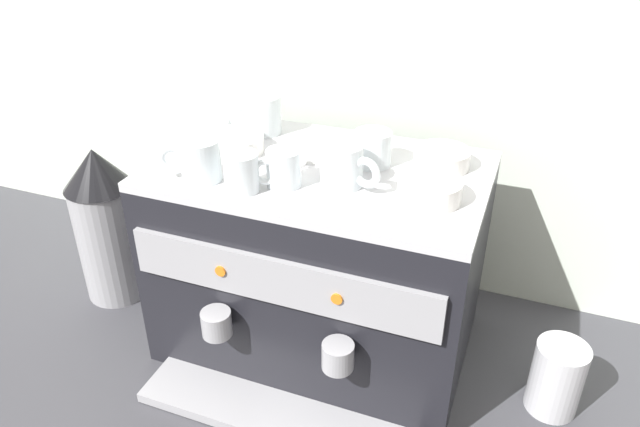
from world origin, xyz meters
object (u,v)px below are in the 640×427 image
(ceramic_cup_3, at_px, (370,148))
(ceramic_bowl_0, at_px, (317,146))
(milk_pitcher, at_px, (557,378))
(ceramic_cup_0, at_px, (344,166))
(coffee_grinder, at_px, (107,223))
(ceramic_cup_4, at_px, (244,172))
(ceramic_bowl_3, at_px, (429,191))
(ceramic_cup_2, at_px, (284,167))
(ceramic_cup_1, at_px, (198,160))
(ceramic_bowl_2, at_px, (442,159))
(espresso_machine, at_px, (319,261))
(ceramic_bowl_1, at_px, (234,144))
(ceramic_cup_5, at_px, (260,115))

(ceramic_cup_3, bearing_deg, ceramic_bowl_0, 175.06)
(milk_pitcher, bearing_deg, ceramic_cup_0, -175.51)
(ceramic_cup_0, bearing_deg, coffee_grinder, 176.28)
(ceramic_cup_4, xyz_separation_m, ceramic_bowl_3, (0.30, 0.08, -0.02))
(ceramic_cup_2, relative_size, ceramic_bowl_3, 0.88)
(ceramic_cup_2, height_order, ceramic_bowl_0, ceramic_cup_2)
(ceramic_cup_3, bearing_deg, ceramic_cup_4, -134.21)
(ceramic_cup_1, height_order, ceramic_bowl_2, ceramic_cup_1)
(ceramic_bowl_0, distance_m, ceramic_bowl_3, 0.26)
(milk_pitcher, bearing_deg, ceramic_bowl_0, 171.66)
(ceramic_cup_3, xyz_separation_m, milk_pitcher, (0.40, -0.07, -0.38))
(ceramic_cup_4, relative_size, ceramic_bowl_3, 0.86)
(espresso_machine, height_order, ceramic_bowl_0, ceramic_bowl_0)
(ceramic_cup_2, xyz_separation_m, ceramic_bowl_1, (-0.15, 0.09, -0.02))
(ceramic_cup_5, bearing_deg, ceramic_bowl_2, -4.11)
(ceramic_cup_1, distance_m, ceramic_cup_3, 0.31)
(ceramic_cup_3, relative_size, ceramic_bowl_1, 0.84)
(ceramic_cup_0, relative_size, ceramic_cup_4, 1.23)
(ceramic_cup_0, relative_size, coffee_grinder, 0.30)
(ceramic_bowl_1, bearing_deg, ceramic_cup_2, -32.06)
(ceramic_cup_1, bearing_deg, ceramic_cup_3, 32.33)
(espresso_machine, bearing_deg, milk_pitcher, -2.12)
(ceramic_cup_5, bearing_deg, milk_pitcher, -11.31)
(espresso_machine, distance_m, ceramic_cup_0, 0.26)
(ceramic_cup_3, height_order, coffee_grinder, ceramic_cup_3)
(ceramic_cup_4, relative_size, ceramic_cup_5, 0.90)
(ceramic_bowl_1, height_order, ceramic_bowl_2, ceramic_bowl_2)
(ceramic_bowl_3, relative_size, coffee_grinder, 0.29)
(ceramic_cup_1, distance_m, ceramic_bowl_2, 0.44)
(ceramic_cup_2, relative_size, ceramic_cup_5, 0.92)
(ceramic_cup_1, height_order, ceramic_bowl_0, ceramic_cup_1)
(ceramic_bowl_1, bearing_deg, ceramic_cup_1, -89.38)
(ceramic_bowl_3, xyz_separation_m, coffee_grinder, (-0.74, 0.04, -0.24))
(coffee_grinder, xyz_separation_m, milk_pitcher, (1.00, -0.01, -0.12))
(ceramic_cup_1, bearing_deg, ceramic_cup_2, 14.10)
(ceramic_cup_2, height_order, ceramic_cup_4, ceramic_cup_4)
(ceramic_cup_1, relative_size, ceramic_bowl_2, 1.05)
(espresso_machine, xyz_separation_m, ceramic_bowl_3, (0.22, -0.05, 0.23))
(ceramic_bowl_0, bearing_deg, ceramic_bowl_3, -23.68)
(ceramic_cup_3, height_order, ceramic_bowl_1, ceramic_cup_3)
(ceramic_cup_0, height_order, ceramic_cup_3, ceramic_cup_0)
(ceramic_bowl_0, relative_size, milk_pitcher, 0.68)
(ceramic_bowl_0, bearing_deg, ceramic_cup_5, 159.16)
(ceramic_bowl_0, bearing_deg, milk_pitcher, -8.34)
(espresso_machine, distance_m, ceramic_cup_4, 0.29)
(ceramic_cup_2, xyz_separation_m, coffee_grinder, (-0.49, 0.07, -0.26))
(ceramic_cup_3, distance_m, milk_pitcher, 0.55)
(ceramic_cup_3, distance_m, ceramic_bowl_1, 0.27)
(ceramic_bowl_2, bearing_deg, ceramic_cup_5, 175.89)
(espresso_machine, bearing_deg, ceramic_cup_5, 147.01)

